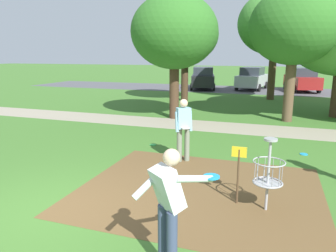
{
  "coord_description": "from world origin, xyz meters",
  "views": [
    {
      "loc": [
        3.88,
        -4.22,
        2.85
      ],
      "look_at": [
        1.23,
        3.48,
        1.0
      ],
      "focal_mm": 33.67,
      "sensor_mm": 36.0,
      "label": 1
    }
  ],
  "objects_px": {
    "tree_mid_center": "(174,32)",
    "parked_car_center_right": "(302,80)",
    "frisbee_far_left": "(304,154)",
    "tree_far_left": "(275,23)",
    "tree_mid_left": "(185,35)",
    "parked_car_center_left": "(252,78)",
    "frisbee_near_basket": "(153,145)",
    "player_throwing": "(183,127)",
    "parked_car_leftmost": "(203,78)",
    "disc_golf_basket": "(265,171)",
    "player_waiting_left": "(169,204)",
    "tree_near_left": "(295,27)"
  },
  "relations": [
    {
      "from": "tree_mid_center",
      "to": "parked_car_center_right",
      "type": "relative_size",
      "value": 1.21
    },
    {
      "from": "disc_golf_basket",
      "to": "parked_car_center_left",
      "type": "distance_m",
      "value": 21.62
    },
    {
      "from": "frisbee_far_left",
      "to": "tree_far_left",
      "type": "height_order",
      "value": "tree_far_left"
    },
    {
      "from": "tree_mid_left",
      "to": "tree_mid_center",
      "type": "distance_m",
      "value": 5.69
    },
    {
      "from": "player_throwing",
      "to": "tree_mid_left",
      "type": "xyz_separation_m",
      "value": [
        -3.2,
        11.21,
        3.06
      ]
    },
    {
      "from": "disc_golf_basket",
      "to": "frisbee_near_basket",
      "type": "relative_size",
      "value": 6.64
    },
    {
      "from": "disc_golf_basket",
      "to": "tree_near_left",
      "type": "height_order",
      "value": "tree_near_left"
    },
    {
      "from": "tree_mid_left",
      "to": "parked_car_center_right",
      "type": "xyz_separation_m",
      "value": [
        7.35,
        8.1,
        -3.1
      ]
    },
    {
      "from": "parked_car_center_right",
      "to": "parked_car_leftmost",
      "type": "bearing_deg",
      "value": -173.15
    },
    {
      "from": "player_throwing",
      "to": "tree_near_left",
      "type": "distance_m",
      "value": 7.76
    },
    {
      "from": "tree_mid_left",
      "to": "parked_car_center_left",
      "type": "height_order",
      "value": "tree_mid_left"
    },
    {
      "from": "parked_car_center_left",
      "to": "parked_car_leftmost",
      "type": "bearing_deg",
      "value": -165.67
    },
    {
      "from": "parked_car_center_right",
      "to": "tree_far_left",
      "type": "bearing_deg",
      "value": -111.0
    },
    {
      "from": "player_throwing",
      "to": "player_waiting_left",
      "type": "relative_size",
      "value": 1.0
    },
    {
      "from": "player_throwing",
      "to": "tree_far_left",
      "type": "xyz_separation_m",
      "value": [
        1.94,
        13.55,
        3.77
      ]
    },
    {
      "from": "player_throwing",
      "to": "tree_near_left",
      "type": "relative_size",
      "value": 0.31
    },
    {
      "from": "tree_mid_left",
      "to": "parked_car_center_left",
      "type": "xyz_separation_m",
      "value": [
        3.49,
        8.17,
        -3.1
      ]
    },
    {
      "from": "frisbee_near_basket",
      "to": "tree_mid_center",
      "type": "xyz_separation_m",
      "value": [
        -0.72,
        4.45,
        3.79
      ]
    },
    {
      "from": "player_waiting_left",
      "to": "tree_mid_left",
      "type": "bearing_deg",
      "value": 105.35
    },
    {
      "from": "frisbee_far_left",
      "to": "parked_car_center_right",
      "type": "bearing_deg",
      "value": 86.84
    },
    {
      "from": "parked_car_center_right",
      "to": "tree_mid_left",
      "type": "bearing_deg",
      "value": -132.21
    },
    {
      "from": "frisbee_near_basket",
      "to": "disc_golf_basket",
      "type": "bearing_deg",
      "value": -43.24
    },
    {
      "from": "tree_near_left",
      "to": "parked_car_leftmost",
      "type": "xyz_separation_m",
      "value": [
        -6.44,
        11.79,
        -3.04
      ]
    },
    {
      "from": "player_waiting_left",
      "to": "frisbee_near_basket",
      "type": "relative_size",
      "value": 8.17
    },
    {
      "from": "tree_mid_left",
      "to": "player_waiting_left",
      "type": "bearing_deg",
      "value": -74.65
    },
    {
      "from": "frisbee_far_left",
      "to": "tree_mid_center",
      "type": "bearing_deg",
      "value": 143.23
    },
    {
      "from": "tree_near_left",
      "to": "parked_car_center_left",
      "type": "xyz_separation_m",
      "value": [
        -2.51,
        12.8,
        -3.04
      ]
    },
    {
      "from": "frisbee_near_basket",
      "to": "tree_mid_center",
      "type": "distance_m",
      "value": 5.89
    },
    {
      "from": "player_throwing",
      "to": "player_waiting_left",
      "type": "height_order",
      "value": "same"
    },
    {
      "from": "parked_car_leftmost",
      "to": "frisbee_near_basket",
      "type": "bearing_deg",
      "value": -82.46
    },
    {
      "from": "tree_far_left",
      "to": "parked_car_leftmost",
      "type": "height_order",
      "value": "tree_far_left"
    },
    {
      "from": "player_waiting_left",
      "to": "parked_car_center_right",
      "type": "xyz_separation_m",
      "value": [
        3.07,
        23.69,
        -0.06
      ]
    },
    {
      "from": "disc_golf_basket",
      "to": "tree_mid_left",
      "type": "bearing_deg",
      "value": 111.97
    },
    {
      "from": "tree_near_left",
      "to": "tree_mid_center",
      "type": "relative_size",
      "value": 1.02
    },
    {
      "from": "tree_mid_center",
      "to": "tree_far_left",
      "type": "distance_m",
      "value": 8.93
    },
    {
      "from": "frisbee_far_left",
      "to": "parked_car_center_left",
      "type": "relative_size",
      "value": 0.05
    },
    {
      "from": "frisbee_far_left",
      "to": "disc_golf_basket",
      "type": "bearing_deg",
      "value": -104.3
    },
    {
      "from": "parked_car_leftmost",
      "to": "parked_car_center_right",
      "type": "distance_m",
      "value": 7.84
    },
    {
      "from": "player_throwing",
      "to": "tree_mid_left",
      "type": "height_order",
      "value": "tree_mid_left"
    },
    {
      "from": "frisbee_near_basket",
      "to": "parked_car_leftmost",
      "type": "height_order",
      "value": "parked_car_leftmost"
    },
    {
      "from": "tree_near_left",
      "to": "tree_mid_center",
      "type": "xyz_separation_m",
      "value": [
        -4.89,
        -0.95,
        -0.16
      ]
    },
    {
      "from": "player_throwing",
      "to": "frisbee_far_left",
      "type": "xyz_separation_m",
      "value": [
        3.17,
        1.71,
        -0.96
      ]
    },
    {
      "from": "parked_car_leftmost",
      "to": "tree_far_left",
      "type": "bearing_deg",
      "value": -40.89
    },
    {
      "from": "frisbee_near_basket",
      "to": "tree_mid_left",
      "type": "xyz_separation_m",
      "value": [
        -1.84,
        10.02,
        4.01
      ]
    },
    {
      "from": "frisbee_far_left",
      "to": "tree_far_left",
      "type": "relative_size",
      "value": 0.03
    },
    {
      "from": "tree_mid_left",
      "to": "disc_golf_basket",
      "type": "bearing_deg",
      "value": -68.03
    },
    {
      "from": "frisbee_far_left",
      "to": "parked_car_center_right",
      "type": "distance_m",
      "value": 17.66
    },
    {
      "from": "player_waiting_left",
      "to": "tree_near_left",
      "type": "bearing_deg",
      "value": 81.07
    },
    {
      "from": "disc_golf_basket",
      "to": "frisbee_near_basket",
      "type": "distance_m",
      "value": 4.93
    },
    {
      "from": "tree_mid_center",
      "to": "parked_car_leftmost",
      "type": "height_order",
      "value": "tree_mid_center"
    }
  ]
}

